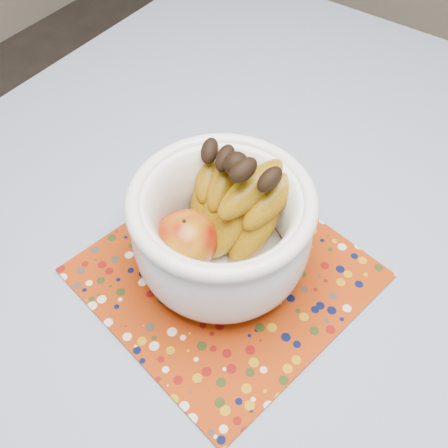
# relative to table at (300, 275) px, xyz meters

# --- Properties ---
(table) EXTENTS (1.20, 1.20, 0.75)m
(table) POSITION_rel_table_xyz_m (0.00, 0.00, 0.00)
(table) COLOR olive
(table) RESTS_ON ground
(tablecloth) EXTENTS (1.32, 1.32, 0.01)m
(tablecloth) POSITION_rel_table_xyz_m (0.00, 0.00, 0.08)
(tablecloth) COLOR #6677AA
(tablecloth) RESTS_ON table
(placemat) EXTENTS (0.41, 0.41, 0.00)m
(placemat) POSITION_rel_table_xyz_m (-0.07, -0.12, 0.09)
(placemat) COLOR #912B07
(placemat) RESTS_ON tablecloth
(fruit_bowl) EXTENTS (0.25, 0.25, 0.19)m
(fruit_bowl) POSITION_rel_table_xyz_m (-0.09, -0.09, 0.18)
(fruit_bowl) COLOR white
(fruit_bowl) RESTS_ON placemat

